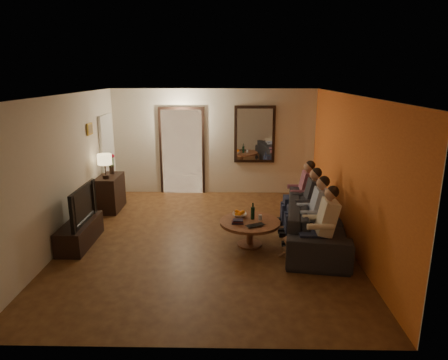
{
  "coord_description": "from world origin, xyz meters",
  "views": [
    {
      "loc": [
        0.44,
        -6.79,
        2.95
      ],
      "look_at": [
        0.3,
        0.3,
        1.05
      ],
      "focal_mm": 32.0,
      "sensor_mm": 36.0,
      "label": 1
    }
  ],
  "objects_px": {
    "tv": "(77,205)",
    "person_b": "(315,216)",
    "person_c": "(308,205)",
    "bowl": "(240,215)",
    "sofa": "(316,222)",
    "coffee_table": "(250,233)",
    "person_a": "(322,229)",
    "laptop": "(257,226)",
    "wine_bottle": "(253,211)",
    "table_lamp": "(105,166)",
    "dog": "(299,239)",
    "dresser": "(110,193)",
    "tv_stand": "(80,233)",
    "person_d": "(303,195)"
  },
  "relations": [
    {
      "from": "sofa",
      "to": "coffee_table",
      "type": "bearing_deg",
      "value": 107.33
    },
    {
      "from": "person_b",
      "to": "wine_bottle",
      "type": "relative_size",
      "value": 3.87
    },
    {
      "from": "dresser",
      "to": "coffee_table",
      "type": "xyz_separation_m",
      "value": [
        3.02,
        -1.86,
        -0.16
      ]
    },
    {
      "from": "coffee_table",
      "to": "person_a",
      "type": "bearing_deg",
      "value": -33.56
    },
    {
      "from": "person_a",
      "to": "tv",
      "type": "bearing_deg",
      "value": 170.27
    },
    {
      "from": "table_lamp",
      "to": "person_b",
      "type": "height_order",
      "value": "table_lamp"
    },
    {
      "from": "tv",
      "to": "dog",
      "type": "relative_size",
      "value": 2.01
    },
    {
      "from": "table_lamp",
      "to": "tv_stand",
      "type": "relative_size",
      "value": 0.43
    },
    {
      "from": "table_lamp",
      "to": "dog",
      "type": "xyz_separation_m",
      "value": [
        3.81,
        -2.03,
        -0.76
      ]
    },
    {
      "from": "dresser",
      "to": "person_a",
      "type": "height_order",
      "value": "person_a"
    },
    {
      "from": "dresser",
      "to": "laptop",
      "type": "height_order",
      "value": "dresser"
    },
    {
      "from": "wine_bottle",
      "to": "laptop",
      "type": "height_order",
      "value": "wine_bottle"
    },
    {
      "from": "tv",
      "to": "person_a",
      "type": "xyz_separation_m",
      "value": [
        4.11,
        -0.71,
        -0.14
      ]
    },
    {
      "from": "person_b",
      "to": "laptop",
      "type": "height_order",
      "value": "person_b"
    },
    {
      "from": "sofa",
      "to": "laptop",
      "type": "distance_m",
      "value": 1.19
    },
    {
      "from": "table_lamp",
      "to": "bowl",
      "type": "relative_size",
      "value": 2.08
    },
    {
      "from": "bowl",
      "to": "dresser",
      "type": "bearing_deg",
      "value": 149.97
    },
    {
      "from": "dresser",
      "to": "table_lamp",
      "type": "height_order",
      "value": "table_lamp"
    },
    {
      "from": "person_a",
      "to": "person_d",
      "type": "distance_m",
      "value": 1.8
    },
    {
      "from": "sofa",
      "to": "bowl",
      "type": "height_order",
      "value": "sofa"
    },
    {
      "from": "person_d",
      "to": "dog",
      "type": "xyz_separation_m",
      "value": [
        -0.3,
        -1.46,
        -0.32
      ]
    },
    {
      "from": "tv_stand",
      "to": "coffee_table",
      "type": "relative_size",
      "value": 1.17
    },
    {
      "from": "person_b",
      "to": "laptop",
      "type": "xyz_separation_m",
      "value": [
        -0.99,
        -0.15,
        -0.14
      ]
    },
    {
      "from": "coffee_table",
      "to": "bowl",
      "type": "relative_size",
      "value": 4.09
    },
    {
      "from": "table_lamp",
      "to": "bowl",
      "type": "bearing_deg",
      "value": -26.58
    },
    {
      "from": "dog",
      "to": "coffee_table",
      "type": "bearing_deg",
      "value": 135.83
    },
    {
      "from": "coffee_table",
      "to": "laptop",
      "type": "distance_m",
      "value": 0.38
    },
    {
      "from": "person_b",
      "to": "tv_stand",
      "type": "bearing_deg",
      "value": 178.54
    },
    {
      "from": "wine_bottle",
      "to": "coffee_table",
      "type": "bearing_deg",
      "value": -116.57
    },
    {
      "from": "dresser",
      "to": "person_b",
      "type": "height_order",
      "value": "person_b"
    },
    {
      "from": "table_lamp",
      "to": "dog",
      "type": "height_order",
      "value": "table_lamp"
    },
    {
      "from": "table_lamp",
      "to": "sofa",
      "type": "bearing_deg",
      "value": -19.18
    },
    {
      "from": "coffee_table",
      "to": "bowl",
      "type": "xyz_separation_m",
      "value": [
        -0.18,
        0.22,
        0.26
      ]
    },
    {
      "from": "tv_stand",
      "to": "sofa",
      "type": "relative_size",
      "value": 0.48
    },
    {
      "from": "dresser",
      "to": "person_c",
      "type": "bearing_deg",
      "value": -18.62
    },
    {
      "from": "person_c",
      "to": "tv",
      "type": "bearing_deg",
      "value": -173.13
    },
    {
      "from": "person_c",
      "to": "wine_bottle",
      "type": "height_order",
      "value": "person_c"
    },
    {
      "from": "person_c",
      "to": "person_d",
      "type": "bearing_deg",
      "value": 90.0
    },
    {
      "from": "person_c",
      "to": "bowl",
      "type": "distance_m",
      "value": 1.3
    },
    {
      "from": "table_lamp",
      "to": "coffee_table",
      "type": "bearing_deg",
      "value": -28.52
    },
    {
      "from": "person_b",
      "to": "person_d",
      "type": "bearing_deg",
      "value": 90.0
    },
    {
      "from": "dresser",
      "to": "tv",
      "type": "xyz_separation_m",
      "value": [
        0.0,
        -1.88,
        0.35
      ]
    },
    {
      "from": "tv_stand",
      "to": "table_lamp",
      "type": "bearing_deg",
      "value": 90.0
    },
    {
      "from": "sofa",
      "to": "person_a",
      "type": "xyz_separation_m",
      "value": [
        -0.1,
        -0.9,
        0.23
      ]
    },
    {
      "from": "person_a",
      "to": "table_lamp",
      "type": "bearing_deg",
      "value": 150.09
    },
    {
      "from": "tv_stand",
      "to": "bowl",
      "type": "height_order",
      "value": "bowl"
    },
    {
      "from": "tv",
      "to": "person_b",
      "type": "distance_m",
      "value": 4.11
    },
    {
      "from": "person_a",
      "to": "wine_bottle",
      "type": "relative_size",
      "value": 3.87
    },
    {
      "from": "tv_stand",
      "to": "person_c",
      "type": "relative_size",
      "value": 1.04
    },
    {
      "from": "dog",
      "to": "laptop",
      "type": "distance_m",
      "value": 0.73
    }
  ]
}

